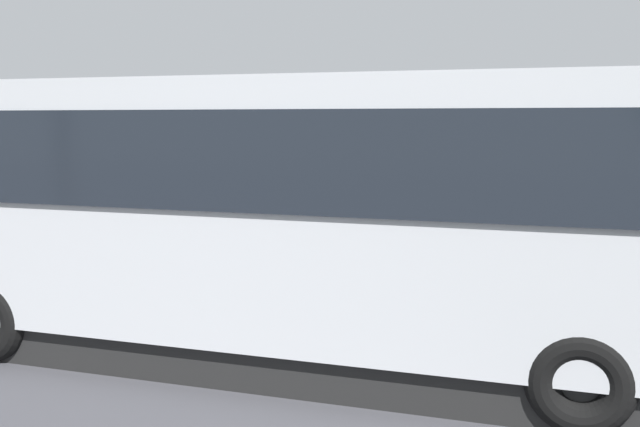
# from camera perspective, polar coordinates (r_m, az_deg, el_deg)

# --- Properties ---
(ground_plane) EXTENTS (80.00, 80.00, 0.00)m
(ground_plane) POSITION_cam_1_polar(r_m,az_deg,el_deg) (12.72, 7.34, -5.38)
(ground_plane) COLOR #38383D
(tour_bus) EXTENTS (9.35, 2.87, 3.25)m
(tour_bus) POSITION_cam_1_polar(r_m,az_deg,el_deg) (8.31, -2.92, -0.64)
(tour_bus) COLOR #B7BABF
(tour_bus) RESTS_ON ground_plane
(spectator_far_left) EXTENTS (0.57, 0.32, 1.74)m
(spectator_far_left) POSITION_cam_1_polar(r_m,az_deg,el_deg) (10.73, 9.71, -2.16)
(spectator_far_left) COLOR black
(spectator_far_left) RESTS_ON ground_plane
(spectator_left) EXTENTS (0.57, 0.39, 1.68)m
(spectator_left) POSITION_cam_1_polar(r_m,az_deg,el_deg) (10.67, 4.48, -2.38)
(spectator_left) COLOR #473823
(spectator_left) RESTS_ON ground_plane
(spectator_centre) EXTENTS (0.58, 0.36, 1.69)m
(spectator_centre) POSITION_cam_1_polar(r_m,az_deg,el_deg) (11.05, -0.97, -1.94)
(spectator_centre) COLOR black
(spectator_centre) RESTS_ON ground_plane
(spectator_right) EXTENTS (0.57, 0.38, 1.71)m
(spectator_right) POSITION_cam_1_polar(r_m,az_deg,el_deg) (11.08, -5.03, -1.92)
(spectator_right) COLOR black
(spectator_right) RESTS_ON ground_plane
(spectator_far_right) EXTENTS (0.57, 0.33, 1.76)m
(spectator_far_right) POSITION_cam_1_polar(r_m,az_deg,el_deg) (11.73, -8.98, -1.27)
(spectator_far_right) COLOR black
(spectator_far_right) RESTS_ON ground_plane
(parked_motorcycle_silver) EXTENTS (2.05, 0.58, 0.99)m
(parked_motorcycle_silver) POSITION_cam_1_polar(r_m,az_deg,el_deg) (10.30, 2.47, -5.63)
(parked_motorcycle_silver) COLOR black
(parked_motorcycle_silver) RESTS_ON ground_plane
(stunt_motorcycle) EXTENTS (1.85, 0.68, 1.92)m
(stunt_motorcycle) POSITION_cam_1_polar(r_m,az_deg,el_deg) (16.34, -2.55, 1.30)
(stunt_motorcycle) COLOR black
(stunt_motorcycle) RESTS_ON ground_plane
(bay_line_a) EXTENTS (0.11, 3.80, 0.01)m
(bay_line_a) POSITION_cam_1_polar(r_m,az_deg,el_deg) (13.50, 20.03, -5.01)
(bay_line_a) COLOR white
(bay_line_a) RESTS_ON ground_plane
(bay_line_b) EXTENTS (0.11, 3.96, 0.01)m
(bay_line_b) POSITION_cam_1_polar(r_m,az_deg,el_deg) (13.54, 9.21, -4.61)
(bay_line_b) COLOR white
(bay_line_b) RESTS_ON ground_plane
(bay_line_c) EXTENTS (0.11, 4.35, 0.01)m
(bay_line_c) POSITION_cam_1_polar(r_m,az_deg,el_deg) (14.05, -1.17, -4.07)
(bay_line_c) COLOR white
(bay_line_c) RESTS_ON ground_plane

